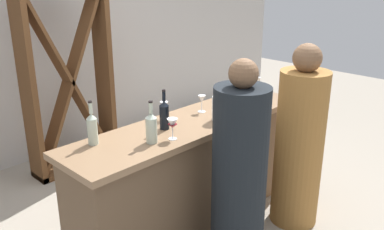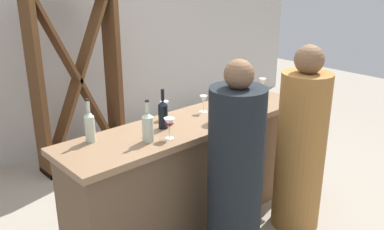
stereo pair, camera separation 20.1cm
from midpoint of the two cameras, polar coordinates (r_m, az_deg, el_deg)
name	(u,v)px [view 2 (the right image)]	position (r m, az deg, el deg)	size (l,w,h in m)	color
ground_plane	(192,220)	(3.82, 1.56, -13.99)	(12.00, 12.00, 0.00)	#9E9384
back_wall	(62,31)	(5.05, -16.06, 10.81)	(8.00, 0.10, 2.80)	#BCB7B2
bar_counter	(192,172)	(3.58, 1.63, -7.73)	(2.26, 0.59, 0.93)	brown
wine_rack	(77,79)	(4.59, -13.98, 4.67)	(0.94, 0.28, 1.94)	brown
wine_bottle_leftmost_clear_pale	(90,126)	(3.02, -11.79, -1.44)	(0.07, 0.07, 0.32)	#B7C6B2
wine_bottle_second_left_clear_pale	(148,126)	(2.97, -4.05, -1.51)	(0.08, 0.08, 0.31)	#B7C6B2
wine_bottle_center_near_black	(163,114)	(3.20, -2.14, 0.18)	(0.07, 0.07, 0.31)	black
wine_bottle_second_right_dark_green	(250,100)	(3.56, 9.46, 2.05)	(0.08, 0.08, 0.33)	black
wine_bottle_rightmost_clear_pale	(238,92)	(3.74, 7.76, 3.03)	(0.07, 0.07, 0.33)	#B7C6B2
wine_glass_near_left	(232,108)	(3.39, 7.16, 0.91)	(0.07, 0.07, 0.15)	white
wine_glass_near_center	(169,124)	(3.01, -1.17, -1.22)	(0.08, 0.08, 0.16)	white
wine_glass_near_right	(242,92)	(3.87, 8.30, 3.08)	(0.07, 0.07, 0.14)	white
wine_glass_far_left	(262,83)	(4.08, 10.87, 4.21)	(0.07, 0.07, 0.17)	white
wine_glass_far_center	(203,100)	(3.56, 3.18, 1.98)	(0.07, 0.07, 0.15)	white
wine_glass_far_right	(165,107)	(3.41, -2.03, 1.05)	(0.07, 0.07, 0.15)	white
water_pitcher	(219,109)	(3.37, 5.35, 0.78)	(0.11, 0.11, 0.20)	silver
person_left_guest	(235,176)	(3.05, 7.74, -8.11)	(0.45, 0.45, 1.54)	black
person_center_guest	(301,148)	(3.58, 16.03, -4.29)	(0.48, 0.48, 1.55)	#9E6B33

